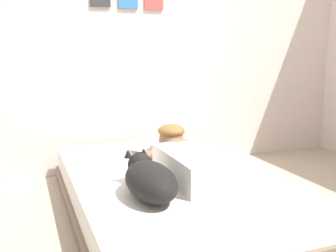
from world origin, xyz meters
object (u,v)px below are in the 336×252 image
(dog, at_px, (149,179))
(coffee_cup, at_px, (176,146))
(person_lying, at_px, (191,158))
(pillow, at_px, (158,144))
(cell_phone, at_px, (161,165))
(bed, at_px, (170,191))

(dog, distance_m, coffee_cup, 1.03)
(dog, bearing_deg, person_lying, 37.28)
(pillow, bearing_deg, coffee_cup, -24.21)
(person_lying, bearing_deg, cell_phone, 118.39)
(dog, relative_size, coffee_cup, 4.60)
(bed, xyz_separation_m, person_lying, (0.11, -0.10, 0.25))
(dog, distance_m, cell_phone, 0.60)
(bed, height_order, coffee_cup, coffee_cup)
(coffee_cup, bearing_deg, person_lying, -102.58)
(coffee_cup, distance_m, cell_phone, 0.44)
(bed, xyz_separation_m, cell_phone, (-0.01, 0.13, 0.15))
(bed, relative_size, cell_phone, 14.05)
(pillow, relative_size, person_lying, 0.57)
(person_lying, xyz_separation_m, cell_phone, (-0.13, 0.23, -0.10))
(dog, xyz_separation_m, coffee_cup, (0.52, 0.88, -0.07))
(coffee_cup, bearing_deg, bed, -116.77)
(bed, relative_size, dog, 3.42)
(person_lying, height_order, cell_phone, person_lying)
(bed, bearing_deg, pillow, 79.04)
(pillow, distance_m, coffee_cup, 0.15)
(dog, bearing_deg, bed, 55.11)
(pillow, distance_m, dog, 1.02)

